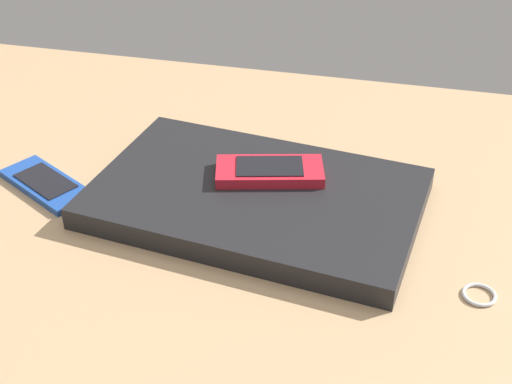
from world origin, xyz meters
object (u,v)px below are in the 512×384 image
at_px(cell_phone_on_desk, 46,184).
at_px(cell_phone_on_laptop, 270,171).
at_px(laptop_closed, 256,198).
at_px(key_ring, 479,295).

bearing_deg(cell_phone_on_desk, cell_phone_on_laptop, 10.14).
xyz_separation_m(laptop_closed, cell_phone_on_desk, (-0.24, -0.02, -0.01)).
relative_size(laptop_closed, key_ring, 10.84).
bearing_deg(laptop_closed, key_ring, -13.71).
height_order(cell_phone_on_laptop, key_ring, cell_phone_on_laptop).
height_order(laptop_closed, cell_phone_on_desk, laptop_closed).
bearing_deg(cell_phone_on_desk, key_ring, -8.74).
bearing_deg(cell_phone_on_laptop, laptop_closed, -107.73).
height_order(laptop_closed, key_ring, laptop_closed).
height_order(cell_phone_on_desk, key_ring, cell_phone_on_desk).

